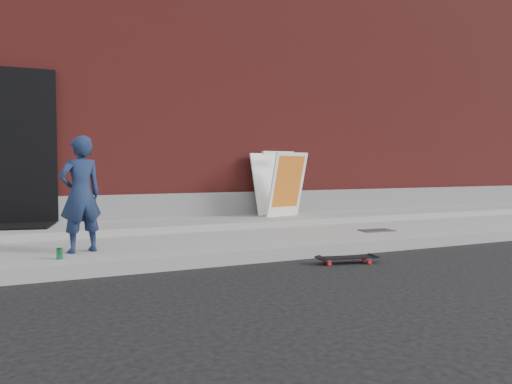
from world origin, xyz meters
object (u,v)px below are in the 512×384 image
child (80,194)px  pizza_sign (279,184)px  soda_can (60,254)px  skateboard (347,258)px

child → pizza_sign: child is taller
child → pizza_sign: bearing=-169.0°
child → soda_can: (-0.24, -0.35, -0.59)m
skateboard → pizza_sign: size_ratio=0.64×
child → soda_can: 0.72m
pizza_sign → skateboard: bearing=-102.4°
pizza_sign → child: bearing=-151.8°
skateboard → child: bearing=157.6°
child → skateboard: (2.75, -1.14, -0.73)m
skateboard → pizza_sign: bearing=77.6°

